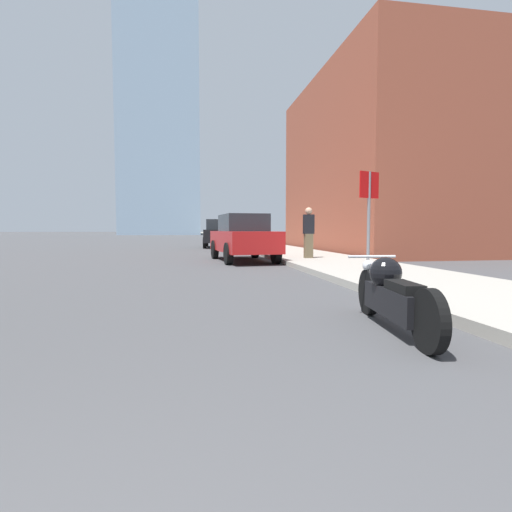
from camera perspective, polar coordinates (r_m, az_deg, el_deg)
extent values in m
cube|color=#9E998E|center=(40.26, -3.11, 2.30)|extent=(3.14, 240.00, 0.15)
cube|color=brown|center=(22.77, 21.58, 11.81)|extent=(10.49, 12.72, 8.81)
cube|color=#8CA5BC|center=(95.61, -13.60, 21.61)|extent=(16.53, 16.53, 61.04)
cylinder|color=black|center=(5.54, 15.81, -4.97)|extent=(0.18, 0.61, 0.60)
cylinder|color=black|center=(3.99, 23.52, -8.53)|extent=(0.18, 0.61, 0.60)
cube|color=black|center=(4.75, 19.03, -6.21)|extent=(0.40, 1.31, 0.32)
sphere|color=black|center=(4.95, 18.01, -2.31)|extent=(0.38, 0.38, 0.38)
cube|color=black|center=(4.47, 20.39, -4.17)|extent=(0.29, 0.61, 0.10)
sphere|color=silver|center=(5.53, 15.79, -1.35)|extent=(0.16, 0.16, 0.16)
cylinder|color=silver|center=(5.40, 16.21, -0.07)|extent=(0.62, 0.11, 0.04)
cube|color=red|center=(14.32, -1.88, 2.13)|extent=(2.10, 4.58, 0.71)
cube|color=#23282D|center=(14.31, -1.88, 4.76)|extent=(1.63, 2.26, 0.60)
cylinder|color=black|center=(15.53, -5.92, 0.93)|extent=(0.27, 0.73, 0.72)
cylinder|color=black|center=(15.86, -0.17, 1.01)|extent=(0.27, 0.73, 0.72)
cylinder|color=black|center=(12.82, -3.98, 0.34)|extent=(0.27, 0.73, 0.72)
cylinder|color=black|center=(13.22, 2.88, 0.45)|extent=(0.27, 0.73, 0.72)
cube|color=black|center=(25.26, -5.42, 2.88)|extent=(2.03, 4.24, 0.79)
cube|color=#23282D|center=(25.26, -5.43, 4.49)|extent=(1.58, 2.09, 0.63)
cylinder|color=black|center=(26.57, -7.05, 2.07)|extent=(0.26, 0.69, 0.68)
cylinder|color=black|center=(26.54, -3.66, 2.09)|extent=(0.26, 0.69, 0.68)
cylinder|color=black|center=(24.03, -7.34, 1.88)|extent=(0.26, 0.69, 0.68)
cylinder|color=black|center=(24.00, -3.59, 1.91)|extent=(0.26, 0.69, 0.68)
cylinder|color=slate|center=(9.53, 15.79, 4.67)|extent=(0.07, 0.07, 2.30)
cube|color=red|center=(9.59, 15.88, 9.75)|extent=(0.57, 0.26, 0.60)
cube|color=brown|center=(13.89, 7.50, 1.44)|extent=(0.29, 0.20, 0.83)
cube|color=black|center=(13.88, 7.53, 4.53)|extent=(0.36, 0.20, 0.66)
sphere|color=tan|center=(13.90, 7.55, 6.39)|extent=(0.24, 0.24, 0.24)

